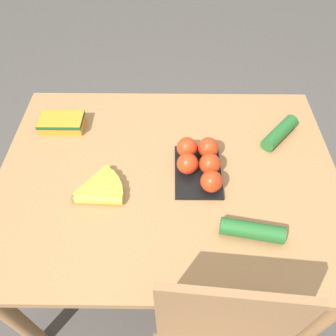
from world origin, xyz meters
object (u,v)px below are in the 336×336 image
(cucumber_far, at_px, (252,230))
(carrot_bag, at_px, (62,122))
(banana_bunch, at_px, (97,191))
(tomato_pack, at_px, (200,162))
(cucumber_near, at_px, (280,133))

(cucumber_far, bearing_deg, carrot_bag, -34.96)
(banana_bunch, height_order, tomato_pack, tomato_pack)
(banana_bunch, xyz_separation_m, cucumber_near, (-0.70, -0.29, 0.01))
(carrot_bag, relative_size, cucumber_near, 0.96)
(tomato_pack, relative_size, cucumber_near, 1.35)
(tomato_pack, bearing_deg, cucumber_near, -152.38)
(carrot_bag, xyz_separation_m, cucumber_far, (-0.71, 0.50, -0.00))
(cucumber_near, xyz_separation_m, cucumber_far, (0.18, 0.45, 0.00))
(carrot_bag, height_order, cucumber_far, cucumber_far)
(carrot_bag, bearing_deg, banana_bunch, 119.81)
(banana_bunch, height_order, carrot_bag, carrot_bag)
(tomato_pack, xyz_separation_m, carrot_bag, (0.56, -0.23, -0.01))
(tomato_pack, height_order, carrot_bag, tomato_pack)
(banana_bunch, relative_size, tomato_pack, 0.72)
(tomato_pack, height_order, cucumber_near, tomato_pack)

